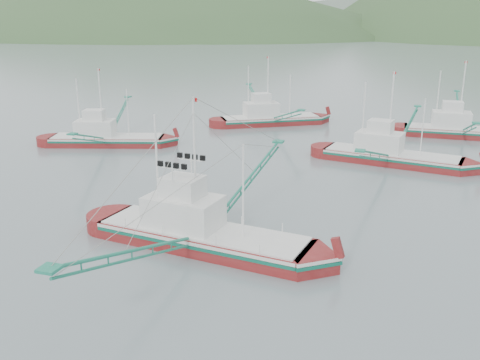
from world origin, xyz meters
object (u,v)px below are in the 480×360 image
(main_boat, at_px, (200,222))
(bg_boat_extra, at_px, (460,126))
(bg_boat_right, at_px, (391,147))
(bg_boat_far, at_px, (270,109))
(bg_boat_left, at_px, (106,130))

(main_boat, xyz_separation_m, bg_boat_extra, (21.02, 44.73, -0.41))
(main_boat, distance_m, bg_boat_right, 30.32)
(bg_boat_far, height_order, bg_boat_extra, bg_boat_extra)
(bg_boat_far, relative_size, bg_boat_extra, 0.92)
(bg_boat_extra, bearing_deg, bg_boat_left, -157.29)
(bg_boat_right, height_order, bg_boat_far, bg_boat_right)
(main_boat, xyz_separation_m, bg_boat_far, (-6.20, 45.42, 0.39))
(main_boat, relative_size, bg_boat_left, 1.13)
(bg_boat_far, bearing_deg, bg_boat_right, -74.06)
(bg_boat_far, bearing_deg, main_boat, -112.58)
(bg_boat_far, xyz_separation_m, bg_boat_left, (-16.97, -19.43, -0.34))
(main_boat, bearing_deg, bg_boat_right, 74.43)
(main_boat, distance_m, bg_boat_extra, 49.42)
(main_boat, relative_size, bg_boat_far, 1.14)
(bg_boat_right, bearing_deg, bg_boat_extra, 73.80)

